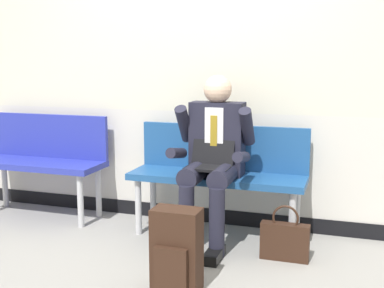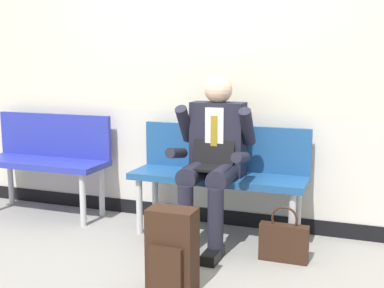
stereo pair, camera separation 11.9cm
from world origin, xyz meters
name	(u,v)px [view 2 (the right image)]	position (x,y,z in m)	size (l,w,h in m)	color
ground_plane	(164,251)	(0.00, 0.00, 0.00)	(18.00, 18.00, 0.00)	gray
station_wall	(200,31)	(0.00, 0.77, 1.58)	(6.52, 0.14, 3.18)	beige
bench_with_person	(220,169)	(0.27, 0.49, 0.52)	(1.35, 0.42, 0.85)	navy
bench_empty	(47,155)	(-1.33, 0.49, 0.53)	(1.14, 0.42, 0.88)	#28339E
person_seated	(213,155)	(0.27, 0.29, 0.66)	(0.57, 0.70, 1.24)	#1E1E2D
backpack	(172,251)	(0.29, -0.54, 0.24)	(0.28, 0.21, 0.50)	#331E14
handbag	(284,241)	(0.84, 0.11, 0.14)	(0.33, 0.09, 0.39)	#331E14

